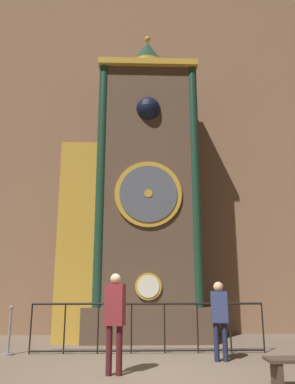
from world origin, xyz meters
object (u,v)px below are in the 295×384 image
at_px(clock_tower, 137,197).
at_px(stanchion_post, 9,338).
at_px(visitor_near, 115,313).
at_px(visitor_far, 219,313).

bearing_deg(clock_tower, stanchion_post, -145.42).
distance_m(visitor_near, visitor_far, 2.43).
xyz_separation_m(clock_tower, visitor_near, (-0.40, -4.02, -3.08)).
bearing_deg(stanchion_post, clock_tower, 34.58).
xyz_separation_m(visitor_far, stanchion_post, (-4.64, 0.89, -0.61)).
bearing_deg(clock_tower, visitor_near, -95.67).
bearing_deg(clock_tower, visitor_far, -58.75).
bearing_deg(visitor_near, stanchion_post, 156.03).
distance_m(clock_tower, visitor_far, 4.62).
distance_m(clock_tower, visitor_near, 5.08).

